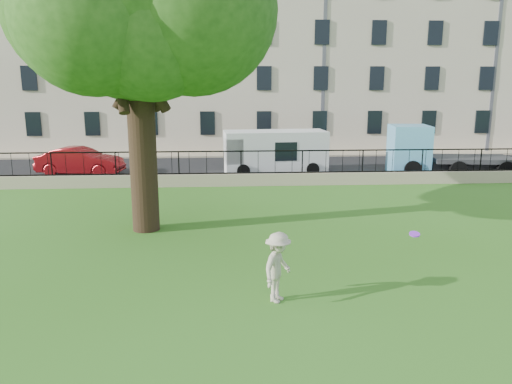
{
  "coord_description": "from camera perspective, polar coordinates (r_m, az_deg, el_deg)",
  "views": [
    {
      "loc": [
        -0.76,
        -11.91,
        4.99
      ],
      "look_at": [
        0.2,
        3.5,
        1.56
      ],
      "focal_mm": 35.0,
      "sensor_mm": 36.0,
      "label": 1
    }
  ],
  "objects": [
    {
      "name": "ground",
      "position": [
        12.94,
        0.08,
        -10.17
      ],
      "size": [
        120.0,
        120.0,
        0.0
      ],
      "primitive_type": "plane",
      "color": "#306618",
      "rests_on": "ground"
    },
    {
      "name": "retaining_wall",
      "position": [
        24.38,
        -1.71,
        1.43
      ],
      "size": [
        50.0,
        0.4,
        0.6
      ],
      "primitive_type": "cube",
      "color": "tan",
      "rests_on": "ground"
    },
    {
      "name": "red_sedan",
      "position": [
        28.73,
        -19.44,
        3.33
      ],
      "size": [
        4.73,
        2.19,
        1.5
      ],
      "primitive_type": "imported",
      "rotation": [
        0.0,
        0.0,
        1.43
      ],
      "color": "maroon",
      "rests_on": "street"
    },
    {
      "name": "frisbee",
      "position": [
        13.27,
        17.67,
        -4.6
      ],
      "size": [
        0.36,
        0.35,
        0.12
      ],
      "primitive_type": "cylinder",
      "rotation": [
        0.21,
        -0.14,
        0.41
      ],
      "color": "#9128E3"
    },
    {
      "name": "street",
      "position": [
        29.05,
        -2.02,
        2.64
      ],
      "size": [
        60.0,
        9.0,
        0.01
      ],
      "primitive_type": "cube",
      "color": "black",
      "rests_on": "ground"
    },
    {
      "name": "sidewalk",
      "position": [
        34.18,
        -2.26,
        4.22
      ],
      "size": [
        60.0,
        1.4,
        0.12
      ],
      "primitive_type": "cube",
      "color": "tan",
      "rests_on": "ground"
    },
    {
      "name": "building_row",
      "position": [
        39.53,
        -2.55,
        15.31
      ],
      "size": [
        56.4,
        10.4,
        13.8
      ],
      "color": "beige",
      "rests_on": "ground"
    },
    {
      "name": "white_van",
      "position": [
        27.71,
        2.19,
        4.59
      ],
      "size": [
        5.71,
        2.59,
        2.34
      ],
      "primitive_type": "cube",
      "rotation": [
        0.0,
        0.0,
        0.08
      ],
      "color": "silver",
      "rests_on": "street"
    },
    {
      "name": "man",
      "position": [
        11.56,
        2.54,
        -8.59
      ],
      "size": [
        1.09,
        1.23,
        1.66
      ],
      "primitive_type": "imported",
      "rotation": [
        0.0,
        0.0,
        1.02
      ],
      "color": "#B4AB92",
      "rests_on": "ground"
    },
    {
      "name": "iron_railing",
      "position": [
        24.23,
        -1.73,
        3.4
      ],
      "size": [
        50.0,
        0.05,
        1.13
      ],
      "color": "black",
      "rests_on": "retaining_wall"
    },
    {
      "name": "blue_truck",
      "position": [
        29.23,
        21.21,
        4.49
      ],
      "size": [
        6.57,
        2.96,
        2.67
      ],
      "primitive_type": "cube",
      "rotation": [
        0.0,
        0.0,
        -0.11
      ],
      "color": "#60B2E2",
      "rests_on": "street"
    }
  ]
}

